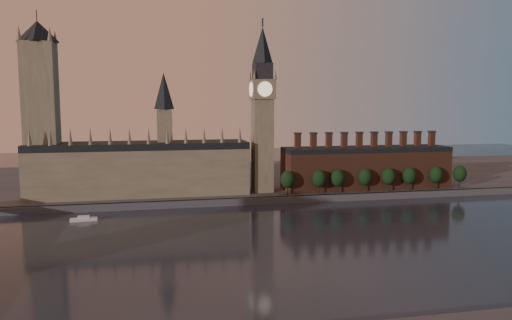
% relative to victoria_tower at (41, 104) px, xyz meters
% --- Properties ---
extents(ground, '(900.00, 900.00, 0.00)m').
position_rel_victoria_tower_xyz_m(ground, '(120.00, -115.00, -59.09)').
color(ground, black).
rests_on(ground, ground).
extents(north_bank, '(900.00, 182.00, 4.00)m').
position_rel_victoria_tower_xyz_m(north_bank, '(120.00, 63.04, -57.09)').
color(north_bank, '#4E4E53').
rests_on(north_bank, ground).
extents(palace_of_westminster, '(130.00, 30.30, 74.00)m').
position_rel_victoria_tower_xyz_m(palace_of_westminster, '(55.59, -0.09, -37.46)').
color(palace_of_westminster, '#82755C').
rests_on(palace_of_westminster, north_bank).
extents(victoria_tower, '(24.00, 24.00, 108.00)m').
position_rel_victoria_tower_xyz_m(victoria_tower, '(0.00, 0.00, 0.00)').
color(victoria_tower, '#82755C').
rests_on(victoria_tower, north_bank).
extents(big_ben, '(15.00, 15.00, 107.00)m').
position_rel_victoria_tower_xyz_m(big_ben, '(130.00, -5.00, -2.26)').
color(big_ben, '#82755C').
rests_on(big_ben, north_bank).
extents(chimney_block, '(110.00, 25.00, 37.00)m').
position_rel_victoria_tower_xyz_m(chimney_block, '(200.00, -5.00, -41.27)').
color(chimney_block, brown).
rests_on(chimney_block, north_bank).
extents(embankment_tree_0, '(8.60, 8.60, 14.88)m').
position_rel_victoria_tower_xyz_m(embankment_tree_0, '(142.33, -19.96, -45.62)').
color(embankment_tree_0, black).
rests_on(embankment_tree_0, north_bank).
extents(embankment_tree_1, '(8.60, 8.60, 14.88)m').
position_rel_victoria_tower_xyz_m(embankment_tree_1, '(161.99, -21.27, -45.62)').
color(embankment_tree_1, black).
rests_on(embankment_tree_1, north_bank).
extents(embankment_tree_2, '(8.60, 8.60, 14.88)m').
position_rel_victoria_tower_xyz_m(embankment_tree_2, '(174.21, -20.71, -45.62)').
color(embankment_tree_2, black).
rests_on(embankment_tree_2, north_bank).
extents(embankment_tree_3, '(8.60, 8.60, 14.88)m').
position_rel_victoria_tower_xyz_m(embankment_tree_3, '(192.58, -20.22, -45.62)').
color(embankment_tree_3, black).
rests_on(embankment_tree_3, north_bank).
extents(embankment_tree_4, '(8.60, 8.60, 14.88)m').
position_rel_victoria_tower_xyz_m(embankment_tree_4, '(208.01, -21.33, -45.62)').
color(embankment_tree_4, black).
rests_on(embankment_tree_4, north_bank).
extents(embankment_tree_5, '(8.60, 8.60, 14.88)m').
position_rel_victoria_tower_xyz_m(embankment_tree_5, '(222.78, -20.48, -45.62)').
color(embankment_tree_5, black).
rests_on(embankment_tree_5, north_bank).
extents(embankment_tree_6, '(8.60, 8.60, 14.88)m').
position_rel_victoria_tower_xyz_m(embankment_tree_6, '(241.74, -20.23, -45.62)').
color(embankment_tree_6, black).
rests_on(embankment_tree_6, north_bank).
extents(embankment_tree_7, '(8.60, 8.60, 14.88)m').
position_rel_victoria_tower_xyz_m(embankment_tree_7, '(259.61, -19.53, -45.62)').
color(embankment_tree_7, black).
rests_on(embankment_tree_7, north_bank).
extents(river_boat, '(13.55, 4.88, 2.66)m').
position_rel_victoria_tower_xyz_m(river_boat, '(27.24, -47.57, -58.07)').
color(river_boat, silver).
rests_on(river_boat, ground).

